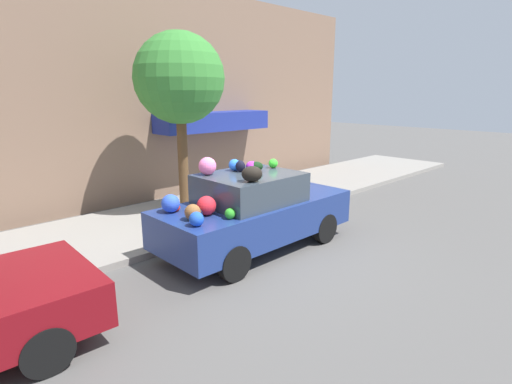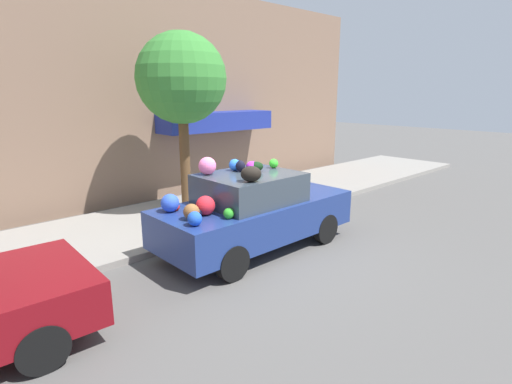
# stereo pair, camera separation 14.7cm
# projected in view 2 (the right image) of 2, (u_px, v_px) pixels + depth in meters

# --- Properties ---
(ground_plane) EXTENTS (60.00, 60.00, 0.00)m
(ground_plane) POSITION_uv_depth(u_px,v_px,m) (259.00, 249.00, 7.91)
(ground_plane) COLOR #565451
(sidewalk_curb) EXTENTS (24.00, 3.20, 0.13)m
(sidewalk_curb) POSITION_uv_depth(u_px,v_px,m) (184.00, 216.00, 9.81)
(sidewalk_curb) COLOR gray
(sidewalk_curb) RESTS_ON ground
(building_facade) EXTENTS (18.00, 1.20, 5.91)m
(building_facade) POSITION_uv_depth(u_px,v_px,m) (138.00, 97.00, 10.77)
(building_facade) COLOR #846651
(building_facade) RESTS_ON ground
(street_tree) EXTENTS (2.10, 2.10, 4.26)m
(street_tree) POSITION_uv_depth(u_px,v_px,m) (181.00, 80.00, 9.21)
(street_tree) COLOR brown
(street_tree) RESTS_ON sidewalk_curb
(fire_hydrant) EXTENTS (0.20, 0.20, 0.70)m
(fire_hydrant) POSITION_uv_depth(u_px,v_px,m) (297.00, 189.00, 10.84)
(fire_hydrant) COLOR #B2B2B7
(fire_hydrant) RESTS_ON sidewalk_curb
(art_car) EXTENTS (4.01, 1.71, 1.87)m
(art_car) POSITION_uv_depth(u_px,v_px,m) (253.00, 210.00, 7.74)
(art_car) COLOR navy
(art_car) RESTS_ON ground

